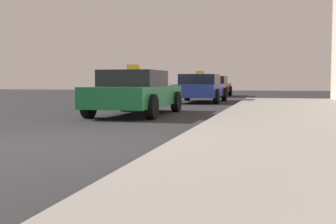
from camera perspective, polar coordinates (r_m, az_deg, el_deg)
The scene contains 5 objects.
ground_plane at distance 6.95m, azimuth -16.06°, elevation -4.22°, with size 80.00×80.00×0.00m, color #232326.
sidewalk at distance 6.06m, azimuth 19.02°, elevation -4.75°, with size 4.00×32.00×0.15m, color gray.
car_green at distance 12.81m, azimuth -4.14°, elevation 2.52°, with size 1.93×4.42×1.43m.
car_blue at distance 20.48m, azimuth 4.16°, elevation 3.07°, with size 2.04×4.55×1.43m.
car_red at distance 28.49m, azimuth 5.88°, elevation 3.31°, with size 1.96×4.26×1.27m.
Camera 1 is at (3.43, -5.97, 0.97)m, focal length 47.85 mm.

